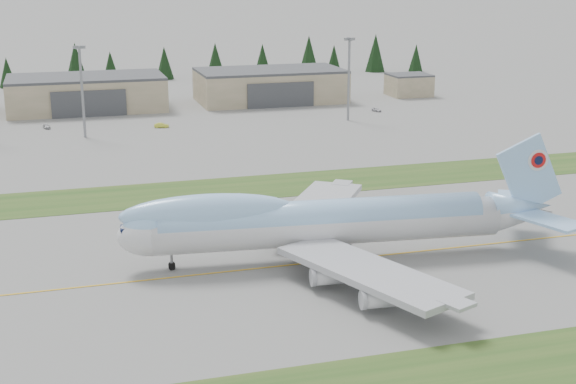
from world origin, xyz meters
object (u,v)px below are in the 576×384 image
object	(u,v)px
service_vehicle_a	(47,129)
service_vehicle_c	(376,112)
boeing_747_freighter	(324,221)
service_vehicle_b	(162,128)
hangar_center	(87,93)
hangar_right	(270,85)

from	to	relation	value
service_vehicle_a	service_vehicle_c	size ratio (longest dim) A/B	1.02
boeing_747_freighter	service_vehicle_b	size ratio (longest dim) A/B	17.41
boeing_747_freighter	service_vehicle_b	world-z (taller)	boeing_747_freighter
boeing_747_freighter	hangar_center	size ratio (longest dim) A/B	1.48
service_vehicle_b	service_vehicle_c	size ratio (longest dim) A/B	1.12
hangar_right	service_vehicle_c	bearing A→B (deg)	-47.05
hangar_center	service_vehicle_a	xyz separation A→B (m)	(-12.62, -28.14, -5.39)
hangar_right	service_vehicle_a	bearing A→B (deg)	-158.82
hangar_center	hangar_right	bearing A→B (deg)	0.00
hangar_center	service_vehicle_a	bearing A→B (deg)	-114.16
boeing_747_freighter	service_vehicle_c	world-z (taller)	boeing_747_freighter
boeing_747_freighter	service_vehicle_c	bearing A→B (deg)	69.93
service_vehicle_a	boeing_747_freighter	bearing A→B (deg)	-86.43
service_vehicle_a	service_vehicle_c	world-z (taller)	service_vehicle_a
service_vehicle_a	service_vehicle_b	world-z (taller)	service_vehicle_b
boeing_747_freighter	service_vehicle_a	distance (m)	127.62
hangar_center	hangar_right	distance (m)	60.00
boeing_747_freighter	hangar_right	size ratio (longest dim) A/B	1.48
service_vehicle_b	service_vehicle_c	bearing A→B (deg)	-70.80
service_vehicle_c	boeing_747_freighter	bearing A→B (deg)	-133.35
hangar_center	service_vehicle_c	xyz separation A→B (m)	(86.75, -28.73, -5.39)
service_vehicle_c	service_vehicle_a	bearing A→B (deg)	162.30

